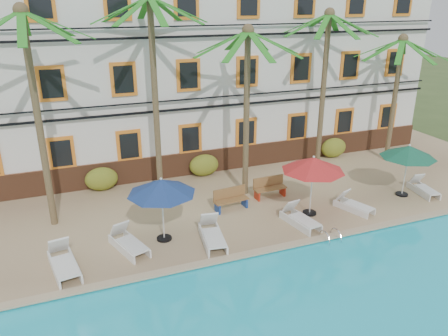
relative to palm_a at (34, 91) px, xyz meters
name	(u,v)px	position (x,y,z in m)	size (l,w,h in m)	color
ground	(282,239)	(8.09, -3.93, -5.55)	(100.00, 100.00, 0.00)	#384C23
pool_deck	(233,187)	(8.09, 1.07, -5.43)	(30.00, 12.00, 0.25)	tan
pool_coping	(294,244)	(8.09, -4.83, -5.27)	(30.00, 0.35, 0.06)	tan
hotel_building	(199,63)	(8.09, 6.05, -0.18)	(25.40, 6.44, 10.22)	silver
palm_a	(34,91)	(0.00, 0.00, 0.00)	(4.60, 4.60, 8.25)	brown
palm_b	(154,72)	(4.54, 1.00, 0.25)	(4.60, 4.60, 8.69)	brown
palm_c	(247,88)	(8.23, -0.05, -0.48)	(4.60, 4.60, 7.41)	brown
palm_d	(325,69)	(13.05, 1.53, -0.16)	(4.60, 4.60, 7.96)	brown
palm_e	(397,80)	(17.33, 1.25, -0.89)	(4.60, 4.60, 6.71)	brown
shrub_left	(101,179)	(2.16, 2.67, -4.75)	(1.50, 0.90, 1.10)	#225718
shrub_mid	(204,165)	(7.16, 2.67, -4.75)	(1.50, 0.90, 1.10)	#225718
shrub_right	(333,148)	(14.81, 2.67, -4.75)	(1.50, 0.90, 1.10)	#225718
umbrella_blue	(161,187)	(3.78, -2.76, -3.18)	(2.49, 2.49, 2.49)	black
umbrella_red	(313,165)	(9.91, -2.90, -3.12)	(2.56, 2.56, 2.56)	black
umbrella_green	(409,152)	(14.82, -2.79, -3.23)	(2.43, 2.43, 2.43)	black
lounger_a	(64,262)	(0.25, -3.54, -4.99)	(1.04, 2.13, 0.96)	silver
lounger_b	(128,242)	(2.43, -2.99, -5.01)	(1.26, 2.03, 0.91)	silver
lounger_c	(212,234)	(5.39, -3.57, -4.99)	(1.00, 2.10, 0.95)	silver
lounger_d	(300,218)	(9.05, -3.56, -5.02)	(0.96, 1.93, 0.87)	silver
lounger_e	(353,204)	(11.80, -3.26, -5.04)	(1.14, 1.79, 0.80)	silver
lounger_f	(423,188)	(15.84, -2.98, -5.05)	(0.84, 1.75, 0.80)	silver
bench_left	(230,199)	(7.01, -1.29, -4.83)	(1.54, 0.64, 0.93)	olive
bench_right	(269,187)	(9.10, -0.78, -4.83)	(1.52, 0.53, 0.93)	olive
pool_ladder	(330,239)	(9.56, -4.93, -5.30)	(0.54, 0.74, 0.74)	silver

